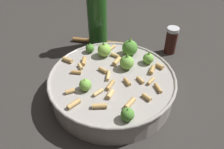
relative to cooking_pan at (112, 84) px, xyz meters
The scene contains 5 objects.
ground_plane 0.04m from the cooking_pan, 139.75° to the right, with size 2.40×2.40×0.00m, color #2D2B28.
cooking_pan is the anchor object (origin of this frame).
pepper_shaker 0.29m from the cooking_pan, 17.05° to the left, with size 0.04×0.04×0.09m.
olive_oil_bottle 0.26m from the cooking_pan, 72.26° to the left, with size 0.07×0.07×0.25m.
wooden_spoon 0.26m from the cooking_pan, 64.24° to the left, with size 0.20×0.17×0.02m.
Camera 1 is at (-0.23, -0.41, 0.47)m, focal length 37.41 mm.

